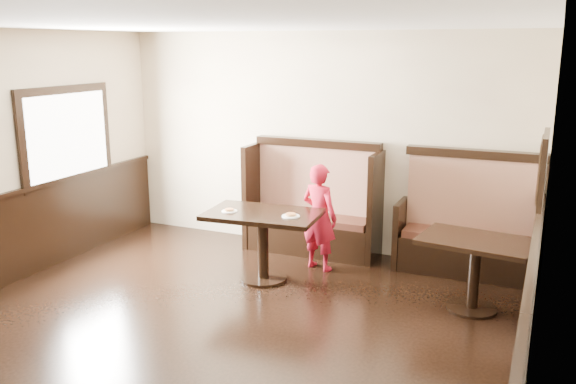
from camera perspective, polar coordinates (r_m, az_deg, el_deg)
The scene contains 9 objects.
ground at distance 5.38m, azimuth -11.09°, elevation -15.89°, with size 7.00×7.00×0.00m, color black.
room_shell at distance 5.46m, azimuth -12.32°, elevation -7.72°, with size 7.00×7.00×7.00m.
booth_main at distance 7.90m, azimuth 2.39°, elevation -1.82°, with size 1.75×0.72×1.45m.
booth_neighbor at distance 7.46m, azimuth 16.51°, elevation -3.70°, with size 1.65×0.72×1.45m.
table_main at distance 6.88m, azimuth -2.37°, elevation -3.41°, with size 1.32×0.89×0.80m.
table_neighbor at distance 6.39m, azimuth 17.11°, elevation -5.85°, with size 1.17×0.85×0.75m.
child at distance 7.22m, azimuth 2.96°, elevation -2.36°, with size 0.47×0.31×1.28m, color #AD1227.
pizza_plate_left at distance 6.88m, azimuth -5.51°, elevation -1.74°, with size 0.18×0.18×0.03m.
pizza_plate_right at distance 6.65m, azimuth 0.26°, elevation -2.21°, with size 0.20×0.20×0.04m.
Camera 1 is at (2.75, -3.80, 2.62)m, focal length 38.00 mm.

